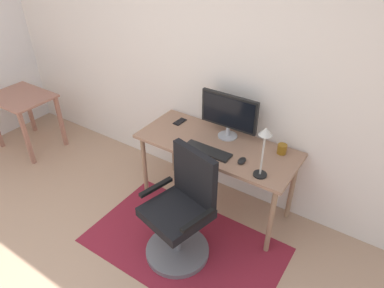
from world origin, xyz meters
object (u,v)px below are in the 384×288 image
object	(u,v)px
monitor	(229,113)
keyboard	(207,151)
computer_mouse	(242,161)
desk_lamp	(264,143)
cell_phone	(180,122)
desk	(216,151)
coffee_cup	(282,149)
office_chair	(181,217)
side_table	(23,105)

from	to	relation	value
monitor	keyboard	xyz separation A→B (m)	(-0.03, -0.31, -0.23)
computer_mouse	desk_lamp	size ratio (longest dim) A/B	0.24
keyboard	cell_phone	bearing A→B (deg)	149.96
keyboard	computer_mouse	bearing A→B (deg)	4.25
desk_lamp	cell_phone	bearing A→B (deg)	161.60
keyboard	cell_phone	xyz separation A→B (m)	(-0.49, 0.29, -0.00)
desk	coffee_cup	bearing A→B (deg)	18.86
desk	computer_mouse	world-z (taller)	computer_mouse
coffee_cup	cell_phone	size ratio (longest dim) A/B	0.61
coffee_cup	desk_lamp	size ratio (longest dim) A/B	0.20
computer_mouse	monitor	bearing A→B (deg)	135.44
computer_mouse	desk_lamp	xyz separation A→B (m)	(0.20, -0.07, 0.29)
desk_lamp	desk	bearing A→B (deg)	158.58
computer_mouse	coffee_cup	size ratio (longest dim) A/B	1.21
office_chair	keyboard	bearing A→B (deg)	111.17
monitor	computer_mouse	world-z (taller)	monitor
coffee_cup	office_chair	distance (m)	1.03
keyboard	cell_phone	size ratio (longest dim) A/B	3.07
desk	side_table	distance (m)	2.46
office_chair	monitor	bearing A→B (deg)	106.45
computer_mouse	cell_phone	bearing A→B (deg)	162.14
cell_phone	desk_lamp	size ratio (longest dim) A/B	0.32
keyboard	desk_lamp	world-z (taller)	desk_lamp
desk	computer_mouse	distance (m)	0.35
computer_mouse	coffee_cup	distance (m)	0.38
keyboard	desk_lamp	size ratio (longest dim) A/B	0.99
desk_lamp	side_table	distance (m)	2.98
monitor	keyboard	world-z (taller)	monitor
coffee_cup	cell_phone	world-z (taller)	coffee_cup
monitor	keyboard	bearing A→B (deg)	-94.82
office_chair	desk	bearing A→B (deg)	108.84
desk_lamp	side_table	bearing A→B (deg)	-177.40
cell_phone	desk_lamp	distance (m)	1.10
desk	keyboard	xyz separation A→B (m)	(-0.01, -0.15, 0.09)
office_chair	side_table	world-z (taller)	office_chair
coffee_cup	cell_phone	bearing A→B (deg)	-177.41
keyboard	side_table	xyz separation A→B (m)	(-2.43, -0.18, -0.17)
coffee_cup	monitor	bearing A→B (deg)	-177.74
desk	coffee_cup	size ratio (longest dim) A/B	17.00
computer_mouse	desk_lamp	world-z (taller)	desk_lamp
computer_mouse	office_chair	xyz separation A→B (m)	(-0.25, -0.52, -0.35)
keyboard	office_chair	bearing A→B (deg)	-82.60
desk	monitor	size ratio (longest dim) A/B	2.69
monitor	desk_lamp	world-z (taller)	desk_lamp
computer_mouse	desk	bearing A→B (deg)	158.05
desk	desk_lamp	distance (m)	0.67
desk	office_chair	distance (m)	0.69
desk_lamp	computer_mouse	bearing A→B (deg)	159.42
keyboard	computer_mouse	xyz separation A→B (m)	(0.32, 0.02, 0.01)
desk	computer_mouse	bearing A→B (deg)	-21.95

